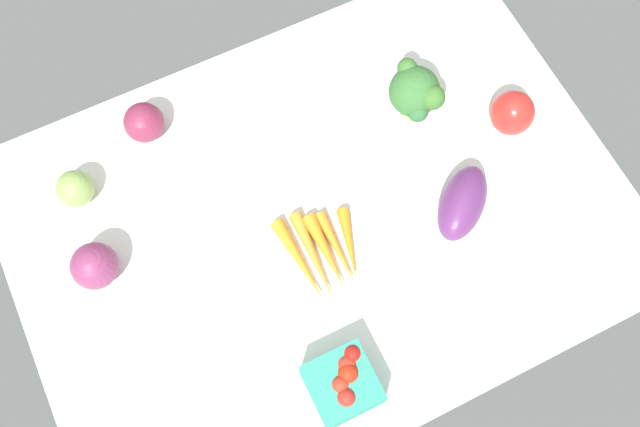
# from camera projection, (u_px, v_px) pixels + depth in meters

# --- Properties ---
(tablecloth) EXTENTS (1.04, 0.76, 0.02)m
(tablecloth) POSITION_uv_depth(u_px,v_px,m) (320.00, 220.00, 1.26)
(tablecloth) COLOR white
(tablecloth) RESTS_ON ground
(eggplant) EXTENTS (0.16, 0.15, 0.07)m
(eggplant) POSITION_uv_depth(u_px,v_px,m) (462.00, 203.00, 1.22)
(eggplant) COLOR #622D69
(eggplant) RESTS_ON tablecloth
(red_onion_center) EXTENTS (0.08, 0.08, 0.08)m
(red_onion_center) POSITION_uv_depth(u_px,v_px,m) (95.00, 266.00, 1.18)
(red_onion_center) COLOR #86335D
(red_onion_center) RESTS_ON tablecloth
(broccoli_head) EXTENTS (0.09, 0.11, 0.12)m
(broccoli_head) POSITION_uv_depth(u_px,v_px,m) (416.00, 92.00, 1.25)
(broccoli_head) COLOR #A5CF7A
(broccoli_head) RESTS_ON tablecloth
(red_onion_near_basket) EXTENTS (0.07, 0.07, 0.07)m
(red_onion_near_basket) POSITION_uv_depth(u_px,v_px,m) (144.00, 122.00, 1.28)
(red_onion_near_basket) COLOR maroon
(red_onion_near_basket) RESTS_ON tablecloth
(bell_pepper_red) EXTENTS (0.09, 0.09, 0.08)m
(bell_pepper_red) POSITION_uv_depth(u_px,v_px,m) (512.00, 113.00, 1.28)
(bell_pepper_red) COLOR red
(bell_pepper_red) RESTS_ON tablecloth
(carrot_bunch) EXTENTS (0.13, 0.17, 0.03)m
(carrot_bunch) POSITION_uv_depth(u_px,v_px,m) (322.00, 254.00, 1.21)
(carrot_bunch) COLOR orange
(carrot_bunch) RESTS_ON tablecloth
(heirloom_tomato_green) EXTENTS (0.06, 0.06, 0.06)m
(heirloom_tomato_green) POSITION_uv_depth(u_px,v_px,m) (75.00, 189.00, 1.23)
(heirloom_tomato_green) COLOR #86A754
(heirloom_tomato_green) RESTS_ON tablecloth
(berry_basket) EXTENTS (0.10, 0.10, 0.07)m
(berry_basket) POSITION_uv_depth(u_px,v_px,m) (343.00, 383.00, 1.12)
(berry_basket) COLOR teal
(berry_basket) RESTS_ON tablecloth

